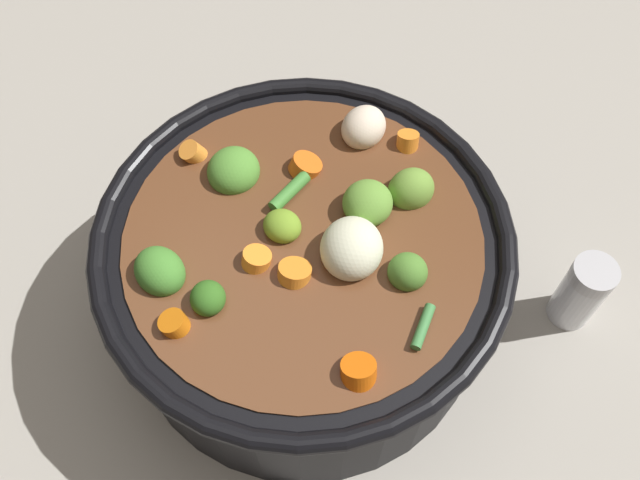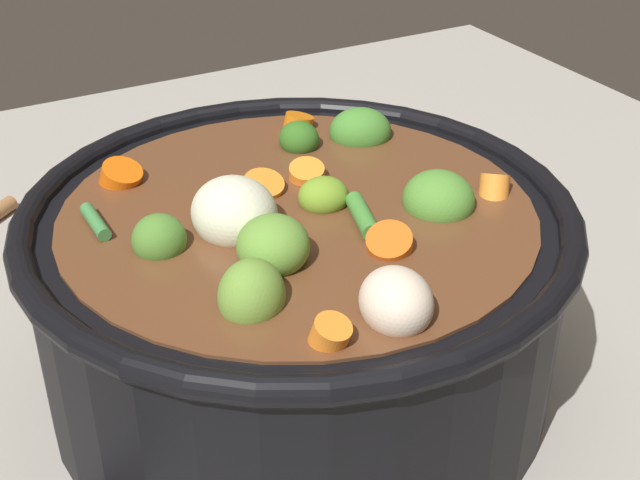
% 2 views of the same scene
% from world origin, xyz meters
% --- Properties ---
extents(ground_plane, '(1.10, 1.10, 0.00)m').
position_xyz_m(ground_plane, '(0.00, 0.00, 0.00)').
color(ground_plane, '#9E998E').
extents(cooking_pot, '(0.33, 0.33, 0.16)m').
position_xyz_m(cooking_pot, '(-0.00, 0.00, 0.07)').
color(cooking_pot, black).
rests_on(cooking_pot, ground_plane).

